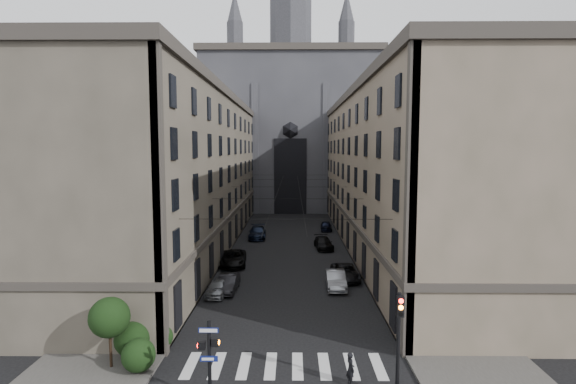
{
  "coord_description": "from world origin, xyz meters",
  "views": [
    {
      "loc": [
        0.48,
        -19.01,
        12.07
      ],
      "look_at": [
        0.14,
        11.97,
        9.09
      ],
      "focal_mm": 28.0,
      "sensor_mm": 36.0,
      "label": 1
    }
  ],
  "objects_px": {
    "traffic_light_right": "(399,332)",
    "car_right_midfar": "(324,243)",
    "pedestrian_signal_left": "(209,354)",
    "car_left_far": "(257,233)",
    "car_left_midfar": "(234,258)",
    "car_right_near": "(336,280)",
    "pedestrian": "(351,369)",
    "car_left_near": "(218,287)",
    "car_right_far": "(326,226)",
    "car_left_midnear": "(228,283)",
    "car_right_midnear": "(346,272)",
    "gothic_tower": "(291,121)"
  },
  "relations": [
    {
      "from": "traffic_light_right",
      "to": "car_right_midfar",
      "type": "xyz_separation_m",
      "value": [
        -1.4,
        32.59,
        -2.58
      ]
    },
    {
      "from": "car_left_midfar",
      "to": "car_right_far",
      "type": "xyz_separation_m",
      "value": [
        11.11,
        20.16,
        -0.09
      ]
    },
    {
      "from": "gothic_tower",
      "to": "traffic_light_right",
      "type": "height_order",
      "value": "gothic_tower"
    },
    {
      "from": "car_right_near",
      "to": "car_right_far",
      "type": "distance_m",
      "value": 27.73
    },
    {
      "from": "pedestrian_signal_left",
      "to": "pedestrian",
      "type": "height_order",
      "value": "pedestrian_signal_left"
    },
    {
      "from": "traffic_light_right",
      "to": "car_left_far",
      "type": "height_order",
      "value": "traffic_light_right"
    },
    {
      "from": "car_left_far",
      "to": "car_right_far",
      "type": "xyz_separation_m",
      "value": [
        9.75,
        5.98,
        -0.12
      ]
    },
    {
      "from": "pedestrian_signal_left",
      "to": "car_left_near",
      "type": "distance_m",
      "value": 15.85
    },
    {
      "from": "pedestrian_signal_left",
      "to": "car_left_far",
      "type": "xyz_separation_m",
      "value": [
        -0.81,
        39.32,
        -1.52
      ]
    },
    {
      "from": "pedestrian_signal_left",
      "to": "car_right_midfar",
      "type": "bearing_deg",
      "value": 76.85
    },
    {
      "from": "car_right_far",
      "to": "car_right_midfar",
      "type": "bearing_deg",
      "value": -93.3
    },
    {
      "from": "traffic_light_right",
      "to": "pedestrian",
      "type": "relative_size",
      "value": 3.02
    },
    {
      "from": "traffic_light_right",
      "to": "car_right_far",
      "type": "distance_m",
      "value": 44.96
    },
    {
      "from": "car_left_midfar",
      "to": "car_left_far",
      "type": "relative_size",
      "value": 1.0
    },
    {
      "from": "car_left_midnear",
      "to": "car_left_midfar",
      "type": "relative_size",
      "value": 0.78
    },
    {
      "from": "car_left_midfar",
      "to": "car_left_far",
      "type": "distance_m",
      "value": 14.24
    },
    {
      "from": "car_right_near",
      "to": "car_right_far",
      "type": "bearing_deg",
      "value": 87.92
    },
    {
      "from": "traffic_light_right",
      "to": "car_left_far",
      "type": "bearing_deg",
      "value": 104.32
    },
    {
      "from": "pedestrian",
      "to": "car_right_far",
      "type": "bearing_deg",
      "value": -18.55
    },
    {
      "from": "car_left_near",
      "to": "car_left_midfar",
      "type": "bearing_deg",
      "value": 93.56
    },
    {
      "from": "traffic_light_right",
      "to": "car_left_near",
      "type": "bearing_deg",
      "value": 126.74
    },
    {
      "from": "gothic_tower",
      "to": "pedestrian_signal_left",
      "type": "height_order",
      "value": "gothic_tower"
    },
    {
      "from": "car_left_near",
      "to": "car_left_midfar",
      "type": "height_order",
      "value": "car_left_midfar"
    },
    {
      "from": "gothic_tower",
      "to": "car_left_near",
      "type": "distance_m",
      "value": 60.61
    },
    {
      "from": "car_right_near",
      "to": "car_right_midfar",
      "type": "height_order",
      "value": "car_right_near"
    },
    {
      "from": "car_left_midfar",
      "to": "car_left_far",
      "type": "bearing_deg",
      "value": 79.98
    },
    {
      "from": "car_right_midnear",
      "to": "car_right_far",
      "type": "distance_m",
      "value": 25.11
    },
    {
      "from": "car_right_midnear",
      "to": "car_right_midfar",
      "type": "relative_size",
      "value": 1.02
    },
    {
      "from": "car_left_midfar",
      "to": "car_left_far",
      "type": "xyz_separation_m",
      "value": [
        1.36,
        14.18,
        0.03
      ]
    },
    {
      "from": "car_left_midfar",
      "to": "car_right_midfar",
      "type": "bearing_deg",
      "value": 33.98
    },
    {
      "from": "car_right_midfar",
      "to": "car_left_midnear",
      "type": "bearing_deg",
      "value": -124.46
    },
    {
      "from": "car_left_midfar",
      "to": "pedestrian",
      "type": "relative_size",
      "value": 3.19
    },
    {
      "from": "car_right_midfar",
      "to": "car_right_midnear",
      "type": "bearing_deg",
      "value": -89.82
    },
    {
      "from": "pedestrian_signal_left",
      "to": "gothic_tower",
      "type": "bearing_deg",
      "value": 87.26
    },
    {
      "from": "traffic_light_right",
      "to": "car_right_midfar",
      "type": "bearing_deg",
      "value": 92.46
    },
    {
      "from": "car_left_midfar",
      "to": "car_right_midfar",
      "type": "distance_m",
      "value": 12.64
    },
    {
      "from": "gothic_tower",
      "to": "pedestrian",
      "type": "distance_m",
      "value": 74.0
    },
    {
      "from": "traffic_light_right",
      "to": "car_left_midnear",
      "type": "relative_size",
      "value": 1.21
    },
    {
      "from": "pedestrian_signal_left",
      "to": "pedestrian",
      "type": "distance_m",
      "value": 7.26
    },
    {
      "from": "traffic_light_right",
      "to": "car_left_midnear",
      "type": "xyz_separation_m",
      "value": [
        -10.64,
        16.22,
        -2.58
      ]
    },
    {
      "from": "car_right_near",
      "to": "pedestrian",
      "type": "xyz_separation_m",
      "value": [
        -0.76,
        -16.09,
        0.1
      ]
    },
    {
      "from": "car_left_midnear",
      "to": "car_left_midfar",
      "type": "height_order",
      "value": "car_left_midfar"
    },
    {
      "from": "car_right_near",
      "to": "car_right_midfar",
      "type": "xyz_separation_m",
      "value": [
        0.0,
        15.42,
        -0.06
      ]
    },
    {
      "from": "pedestrian_signal_left",
      "to": "car_left_midfar",
      "type": "relative_size",
      "value": 0.73
    },
    {
      "from": "car_left_midfar",
      "to": "car_right_midnear",
      "type": "xyz_separation_m",
      "value": [
        11.05,
        -4.95,
        -0.07
      ]
    },
    {
      "from": "traffic_light_right",
      "to": "car_left_far",
      "type": "relative_size",
      "value": 0.95
    },
    {
      "from": "car_right_midnear",
      "to": "pedestrian_signal_left",
      "type": "bearing_deg",
      "value": -116.91
    },
    {
      "from": "pedestrian_signal_left",
      "to": "car_left_midnear",
      "type": "distance_m",
      "value": 16.79
    },
    {
      "from": "pedestrian_signal_left",
      "to": "car_right_near",
      "type": "height_order",
      "value": "pedestrian_signal_left"
    },
    {
      "from": "pedestrian",
      "to": "pedestrian_signal_left",
      "type": "bearing_deg",
      "value": 86.21
    }
  ]
}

